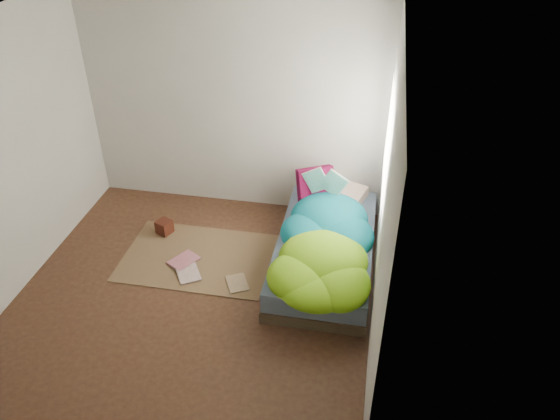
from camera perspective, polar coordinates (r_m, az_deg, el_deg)
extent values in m
cube|color=#3E2218|center=(5.61, -8.85, -8.61)|extent=(3.50, 3.50, 0.00)
cube|color=#BAB6B1|center=(6.32, -4.90, 10.94)|extent=(3.50, 0.04, 2.60)
cube|color=#BAB6B1|center=(3.60, -19.46, -11.59)|extent=(3.50, 0.04, 2.60)
cube|color=#BAB6B1|center=(5.66, -27.13, 4.24)|extent=(0.04, 3.50, 2.60)
cube|color=#BAB6B1|center=(4.57, 10.93, 0.71)|extent=(0.04, 3.50, 2.60)
cube|color=silver|center=(4.32, -11.96, 17.72)|extent=(3.50, 3.50, 0.04)
cube|color=white|center=(5.30, 11.15, 6.89)|extent=(0.01, 1.00, 1.20)
cube|color=#33281B|center=(5.89, 4.68, -5.07)|extent=(1.00, 2.00, 0.12)
cube|color=slate|center=(5.79, 4.76, -3.76)|extent=(0.98, 1.96, 0.22)
cube|color=brown|center=(6.04, -8.59, -4.92)|extent=(1.60, 1.10, 0.01)
cube|color=beige|center=(6.35, 6.35, 1.80)|extent=(0.64, 0.52, 0.12)
cube|color=#45041C|center=(6.19, 3.74, 2.59)|extent=(0.42, 0.31, 0.41)
cube|color=#39170D|center=(6.42, -11.99, -1.73)|extent=(0.21, 0.21, 0.16)
imported|color=silver|center=(5.81, -10.62, -6.78)|extent=(0.34, 0.37, 0.02)
imported|color=#CC757E|center=(6.06, -10.70, -4.77)|extent=(0.35, 0.38, 0.03)
imported|color=tan|center=(5.63, -5.50, -7.82)|extent=(0.30, 0.33, 0.02)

